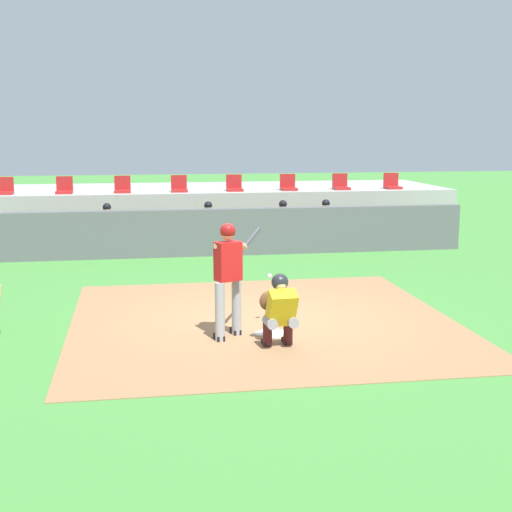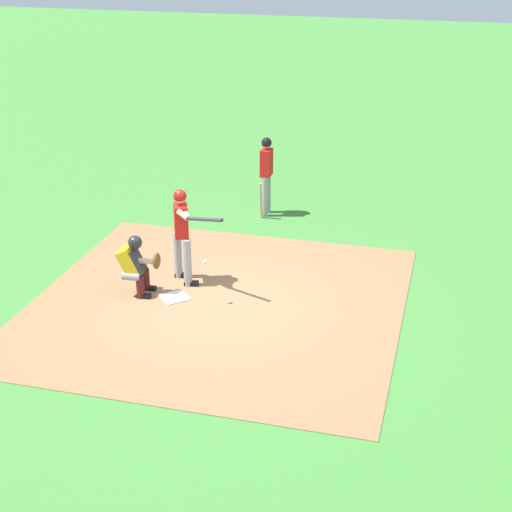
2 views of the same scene
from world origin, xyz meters
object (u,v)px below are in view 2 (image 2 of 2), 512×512
at_px(home_plate, 175,297).
at_px(catcher_crouched, 137,263).
at_px(batter_at_plate, 182,230).
at_px(on_deck_batter, 266,171).

height_order(home_plate, catcher_crouched, catcher_crouched).
height_order(batter_at_plate, on_deck_batter, batter_at_plate).
xyz_separation_m(catcher_crouched, on_deck_batter, (-4.49, 1.23, 0.41)).
relative_size(batter_at_plate, on_deck_batter, 1.01).
bearing_deg(catcher_crouched, batter_at_plate, 136.17).
xyz_separation_m(batter_at_plate, catcher_crouched, (0.66, -0.63, -0.43)).
bearing_deg(on_deck_batter, batter_at_plate, -8.87).
xyz_separation_m(batter_at_plate, on_deck_batter, (-3.83, 0.60, -0.02)).
bearing_deg(home_plate, catcher_crouched, -91.84).
bearing_deg(home_plate, on_deck_batter, 173.20).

